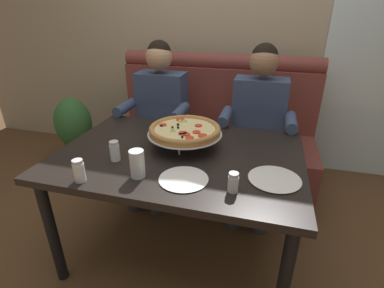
{
  "coord_description": "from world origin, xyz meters",
  "views": [
    {
      "loc": [
        0.46,
        -1.4,
        1.48
      ],
      "look_at": [
        0.06,
        0.08,
        0.76
      ],
      "focal_mm": 26.7,
      "sensor_mm": 36.0,
      "label": 1
    }
  ],
  "objects_px": {
    "booth_bench": "(211,140)",
    "shaker_pepper_flakes": "(233,184)",
    "diner_left": "(158,113)",
    "shaker_oregano": "(115,152)",
    "drinking_glass": "(137,165)",
    "pizza": "(185,130)",
    "shaker_parmesan": "(79,172)",
    "plate_near_left": "(275,178)",
    "diner_right": "(257,122)",
    "dining_table": "(179,164)",
    "potted_plant": "(74,128)",
    "plate_near_right": "(184,178)"
  },
  "relations": [
    {
      "from": "dining_table",
      "to": "shaker_oregano",
      "type": "bearing_deg",
      "value": -149.92
    },
    {
      "from": "shaker_parmesan",
      "to": "shaker_pepper_flakes",
      "type": "bearing_deg",
      "value": 8.43
    },
    {
      "from": "booth_bench",
      "to": "shaker_oregano",
      "type": "xyz_separation_m",
      "value": [
        -0.31,
        -1.13,
        0.38
      ]
    },
    {
      "from": "diner_right",
      "to": "plate_near_left",
      "type": "distance_m",
      "value": 0.85
    },
    {
      "from": "shaker_pepper_flakes",
      "to": "potted_plant",
      "type": "distance_m",
      "value": 2.18
    },
    {
      "from": "dining_table",
      "to": "drinking_glass",
      "type": "bearing_deg",
      "value": -110.94
    },
    {
      "from": "booth_bench",
      "to": "diner_left",
      "type": "xyz_separation_m",
      "value": [
        -0.4,
        -0.27,
        0.31
      ]
    },
    {
      "from": "shaker_pepper_flakes",
      "to": "shaker_oregano",
      "type": "distance_m",
      "value": 0.67
    },
    {
      "from": "booth_bench",
      "to": "shaker_oregano",
      "type": "distance_m",
      "value": 1.23
    },
    {
      "from": "dining_table",
      "to": "plate_near_right",
      "type": "bearing_deg",
      "value": -68.05
    },
    {
      "from": "booth_bench",
      "to": "dining_table",
      "type": "distance_m",
      "value": 0.99
    },
    {
      "from": "plate_near_right",
      "to": "shaker_pepper_flakes",
      "type": "bearing_deg",
      "value": -7.89
    },
    {
      "from": "shaker_oregano",
      "to": "drinking_glass",
      "type": "height_order",
      "value": "drinking_glass"
    },
    {
      "from": "dining_table",
      "to": "shaker_pepper_flakes",
      "type": "height_order",
      "value": "shaker_pepper_flakes"
    },
    {
      "from": "shaker_oregano",
      "to": "drinking_glass",
      "type": "bearing_deg",
      "value": -32.82
    },
    {
      "from": "shaker_parmesan",
      "to": "drinking_glass",
      "type": "distance_m",
      "value": 0.27
    },
    {
      "from": "plate_near_left",
      "to": "plate_near_right",
      "type": "height_order",
      "value": "same"
    },
    {
      "from": "shaker_pepper_flakes",
      "to": "plate_near_left",
      "type": "relative_size",
      "value": 0.37
    },
    {
      "from": "potted_plant",
      "to": "diner_left",
      "type": "bearing_deg",
      "value": -11.7
    },
    {
      "from": "pizza",
      "to": "plate_near_left",
      "type": "relative_size",
      "value": 1.74
    },
    {
      "from": "dining_table",
      "to": "plate_near_left",
      "type": "xyz_separation_m",
      "value": [
        0.54,
        -0.16,
        0.09
      ]
    },
    {
      "from": "booth_bench",
      "to": "shaker_pepper_flakes",
      "type": "bearing_deg",
      "value": -74.31
    },
    {
      "from": "dining_table",
      "to": "drinking_glass",
      "type": "xyz_separation_m",
      "value": [
        -0.12,
        -0.3,
        0.14
      ]
    },
    {
      "from": "shaker_parmesan",
      "to": "diner_left",
      "type": "bearing_deg",
      "value": 92.02
    },
    {
      "from": "diner_left",
      "to": "plate_near_right",
      "type": "bearing_deg",
      "value": -61.77
    },
    {
      "from": "potted_plant",
      "to": "shaker_parmesan",
      "type": "bearing_deg",
      "value": -51.16
    },
    {
      "from": "diner_right",
      "to": "shaker_parmesan",
      "type": "relative_size",
      "value": 11.22
    },
    {
      "from": "booth_bench",
      "to": "shaker_pepper_flakes",
      "type": "relative_size",
      "value": 18.81
    },
    {
      "from": "booth_bench",
      "to": "drinking_glass",
      "type": "relative_size",
      "value": 12.73
    },
    {
      "from": "diner_right",
      "to": "pizza",
      "type": "relative_size",
      "value": 2.88
    },
    {
      "from": "diner_left",
      "to": "plate_near_right",
      "type": "relative_size",
      "value": 5.25
    },
    {
      "from": "shaker_pepper_flakes",
      "to": "plate_near_right",
      "type": "distance_m",
      "value": 0.25
    },
    {
      "from": "drinking_glass",
      "to": "shaker_pepper_flakes",
      "type": "bearing_deg",
      "value": -0.52
    },
    {
      "from": "pizza",
      "to": "drinking_glass",
      "type": "distance_m",
      "value": 0.42
    },
    {
      "from": "plate_near_left",
      "to": "drinking_glass",
      "type": "distance_m",
      "value": 0.67
    },
    {
      "from": "booth_bench",
      "to": "shaker_oregano",
      "type": "height_order",
      "value": "booth_bench"
    },
    {
      "from": "booth_bench",
      "to": "diner_left",
      "type": "relative_size",
      "value": 1.41
    },
    {
      "from": "shaker_pepper_flakes",
      "to": "plate_near_right",
      "type": "relative_size",
      "value": 0.39
    },
    {
      "from": "plate_near_left",
      "to": "shaker_oregano",
      "type": "bearing_deg",
      "value": -178.44
    },
    {
      "from": "diner_right",
      "to": "shaker_pepper_flakes",
      "type": "relative_size",
      "value": 13.34
    },
    {
      "from": "shaker_oregano",
      "to": "plate_near_left",
      "type": "height_order",
      "value": "shaker_oregano"
    },
    {
      "from": "booth_bench",
      "to": "diner_left",
      "type": "bearing_deg",
      "value": -146.63
    },
    {
      "from": "dining_table",
      "to": "shaker_oregano",
      "type": "distance_m",
      "value": 0.38
    },
    {
      "from": "pizza",
      "to": "plate_near_left",
      "type": "xyz_separation_m",
      "value": [
        0.53,
        -0.25,
        -0.09
      ]
    },
    {
      "from": "booth_bench",
      "to": "diner_right",
      "type": "height_order",
      "value": "diner_right"
    },
    {
      "from": "shaker_oregano",
      "to": "plate_near_left",
      "type": "xyz_separation_m",
      "value": [
        0.84,
        0.02,
        -0.04
      ]
    },
    {
      "from": "diner_left",
      "to": "drinking_glass",
      "type": "bearing_deg",
      "value": -73.7
    },
    {
      "from": "shaker_parmesan",
      "to": "potted_plant",
      "type": "height_order",
      "value": "shaker_parmesan"
    },
    {
      "from": "shaker_parmesan",
      "to": "drinking_glass",
      "type": "bearing_deg",
      "value": 23.9
    },
    {
      "from": "booth_bench",
      "to": "dining_table",
      "type": "relative_size",
      "value": 1.29
    }
  ]
}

